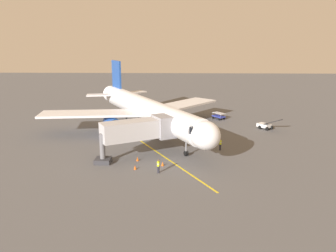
{
  "coord_description": "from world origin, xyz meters",
  "views": [
    {
      "loc": [
        -6.07,
        57.35,
        15.37
      ],
      "look_at": [
        -4.52,
        8.34,
        3.0
      ],
      "focal_mm": 36.1,
      "sensor_mm": 36.0,
      "label": 1
    }
  ],
  "objects": [
    {
      "name": "belt_loader_portside",
      "position": [
        -21.7,
        -1.89,
        0.71
      ],
      "size": [
        3.85,
        4.29,
        2.32
      ],
      "color": "white",
      "rests_on": "ground"
    },
    {
      "name": "jet_bridge",
      "position": [
        -1.26,
        13.55,
        3.76
      ],
      "size": [
        10.89,
        7.54,
        5.4
      ],
      "color": "#B7B7BC",
      "rests_on": "ground"
    },
    {
      "name": "airplane",
      "position": [
        -0.54,
        1.08,
        4.0
      ],
      "size": [
        31.13,
        36.94,
        11.5
      ],
      "color": "white",
      "rests_on": "ground"
    },
    {
      "name": "safety_cone_nose_right",
      "position": [
        -0.71,
        15.42,
        0.28
      ],
      "size": [
        0.32,
        0.32,
        0.55
      ],
      "primitive_type": "cone",
      "color": "#F2590F",
      "rests_on": "ground"
    },
    {
      "name": "ground_crew_marshaller",
      "position": [
        -3.73,
        19.52,
        0.89
      ],
      "size": [
        0.35,
        0.45,
        1.71
      ],
      "color": "#23232D",
      "rests_on": "ground"
    },
    {
      "name": "safety_cone_nose_left",
      "position": [
        -4.11,
        17.11,
        0.28
      ],
      "size": [
        0.32,
        0.32,
        0.55
      ],
      "primitive_type": "cone",
      "color": "#F2590F",
      "rests_on": "ground"
    },
    {
      "name": "baggage_cart_near_nose",
      "position": [
        -14.23,
        -9.66,
        0.66
      ],
      "size": [
        2.67,
        2.92,
        1.27
      ],
      "color": "#2D3899",
      "rests_on": "ground"
    },
    {
      "name": "ground_crew_wing_walker",
      "position": [
        -12.15,
        10.5,
        0.89
      ],
      "size": [
        0.34,
        0.45,
        1.71
      ],
      "color": "#23232D",
      "rests_on": "ground"
    },
    {
      "name": "safety_cone_wing_port",
      "position": [
        -0.78,
        18.48,
        0.28
      ],
      "size": [
        0.32,
        0.32,
        0.55
      ],
      "primitive_type": "cone",
      "color": "#F2590F",
      "rests_on": "ground"
    },
    {
      "name": "ground_plane",
      "position": [
        0.0,
        0.0,
        0.0
      ],
      "size": [
        220.0,
        220.0,
        0.0
      ],
      "primitive_type": "plane",
      "color": "#565659"
    },
    {
      "name": "apron_lead_in_line",
      "position": [
        -0.67,
        7.32,
        0.01
      ],
      "size": [
        19.44,
        35.19,
        0.01
      ],
      "primitive_type": "cube",
      "rotation": [
        0.0,
        0.0,
        0.5
      ],
      "color": "yellow",
      "rests_on": "ground"
    }
  ]
}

